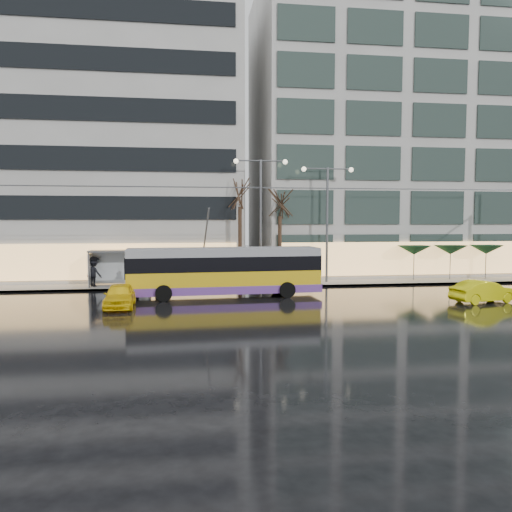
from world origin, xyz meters
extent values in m
plane|color=black|center=(0.00, 0.00, 0.00)|extent=(140.00, 140.00, 0.00)
cube|color=gray|center=(2.00, 14.00, 0.07)|extent=(80.00, 10.00, 0.15)
cube|color=slate|center=(2.00, 9.05, 0.07)|extent=(80.00, 0.10, 0.15)
cube|color=#9D9B96|center=(-16.00, 19.00, 11.15)|extent=(34.00, 14.00, 22.00)
cube|color=#9D9B96|center=(19.00, 19.00, 12.65)|extent=(32.00, 14.00, 25.00)
cube|color=gold|center=(-1.09, 5.47, 1.03)|extent=(11.88, 3.08, 1.47)
cube|color=#66398E|center=(-1.09, 5.47, 0.54)|extent=(11.92, 3.12, 0.49)
cube|color=black|center=(-1.09, 5.47, 2.11)|extent=(11.90, 3.10, 0.88)
cube|color=gray|center=(-1.09, 5.47, 2.79)|extent=(11.88, 3.08, 0.49)
cube|color=black|center=(4.82, 5.79, 1.96)|extent=(0.18, 2.25, 1.27)
cube|color=black|center=(-6.99, 5.15, 1.96)|extent=(0.18, 2.25, 1.27)
cylinder|color=black|center=(2.57, 6.90, 0.49)|extent=(1.00, 0.40, 0.98)
cylinder|color=black|center=(2.70, 4.45, 0.49)|extent=(1.00, 0.40, 0.98)
cylinder|color=black|center=(-4.87, 6.49, 0.49)|extent=(1.00, 0.40, 0.98)
cylinder|color=black|center=(-4.74, 4.05, 0.49)|extent=(1.00, 0.40, 0.98)
cylinder|color=#595B60|center=(-2.12, 6.35, 4.22)|extent=(0.26, 3.65, 2.58)
cylinder|color=#595B60|center=(-2.14, 6.84, 4.22)|extent=(0.26, 3.65, 2.58)
cylinder|color=#595B60|center=(1.00, 5.75, 6.80)|extent=(42.00, 0.04, 0.04)
cylinder|color=#595B60|center=(1.00, 6.25, 6.80)|extent=(42.00, 0.04, 0.04)
cube|color=#595B60|center=(-8.00, 10.50, 2.60)|extent=(4.20, 1.60, 0.12)
cube|color=silver|center=(-8.00, 11.20, 1.35)|extent=(4.00, 0.05, 2.20)
cube|color=white|center=(-10.05, 10.50, 1.35)|extent=(0.10, 1.40, 2.20)
cylinder|color=#595B60|center=(-10.00, 9.80, 1.35)|extent=(0.10, 0.10, 2.40)
cylinder|color=#595B60|center=(-10.00, 11.20, 1.35)|extent=(0.10, 0.10, 2.40)
cylinder|color=#595B60|center=(-6.00, 9.80, 1.35)|extent=(0.10, 0.10, 2.40)
cylinder|color=#595B60|center=(-6.00, 11.20, 1.35)|extent=(0.10, 0.10, 2.40)
cylinder|color=#595B60|center=(2.00, 10.80, 4.65)|extent=(0.18, 0.18, 9.00)
cylinder|color=#595B60|center=(1.10, 10.80, 9.05)|extent=(1.80, 0.10, 0.10)
cylinder|color=#595B60|center=(2.90, 10.80, 9.05)|extent=(1.80, 0.10, 0.10)
sphere|color=#FFF2CC|center=(0.20, 10.80, 9.00)|extent=(0.36, 0.36, 0.36)
sphere|color=#FFF2CC|center=(3.80, 10.80, 9.00)|extent=(0.36, 0.36, 0.36)
cylinder|color=#595B60|center=(7.00, 10.80, 4.40)|extent=(0.18, 0.18, 8.50)
cylinder|color=#595B60|center=(6.10, 10.80, 8.55)|extent=(1.80, 0.10, 0.10)
cylinder|color=#595B60|center=(7.90, 10.80, 8.55)|extent=(1.80, 0.10, 0.10)
sphere|color=#FFF2CC|center=(5.20, 10.80, 8.50)|extent=(0.36, 0.36, 0.36)
sphere|color=#FFF2CC|center=(8.80, 10.80, 8.50)|extent=(0.36, 0.36, 0.36)
cylinder|color=black|center=(0.50, 11.00, 2.95)|extent=(0.28, 0.28, 5.60)
cylinder|color=black|center=(3.50, 11.20, 2.60)|extent=(0.28, 0.28, 4.90)
cylinder|color=#595B60|center=(14.00, 11.00, 1.25)|extent=(0.06, 0.06, 2.20)
cone|color=#0E341B|center=(14.00, 11.00, 2.45)|extent=(2.50, 2.50, 0.70)
cylinder|color=#595B60|center=(17.00, 11.00, 1.25)|extent=(0.06, 0.06, 2.20)
cone|color=#0E341B|center=(17.00, 11.00, 2.45)|extent=(2.50, 2.50, 0.70)
cylinder|color=#595B60|center=(20.00, 11.00, 1.25)|extent=(0.06, 0.06, 2.20)
cone|color=#0E341B|center=(20.00, 11.00, 2.45)|extent=(2.50, 2.50, 0.70)
imported|color=yellow|center=(-7.02, 2.37, 0.66)|extent=(1.69, 3.92, 1.32)
imported|color=yellow|center=(13.61, 1.19, 0.65)|extent=(4.12, 2.13, 1.29)
imported|color=black|center=(-6.93, 9.60, 1.06)|extent=(0.78, 0.66, 1.82)
imported|color=#CF459C|center=(-6.93, 9.60, 1.90)|extent=(1.26, 1.27, 0.88)
imported|color=black|center=(-5.44, 9.75, 0.99)|extent=(0.84, 0.66, 1.68)
imported|color=black|center=(-9.80, 10.41, 1.11)|extent=(1.43, 1.26, 1.92)
imported|color=black|center=(-9.80, 10.41, 1.90)|extent=(1.13, 1.13, 0.72)
camera|label=1|loc=(-3.39, -25.29, 4.75)|focal=35.00mm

